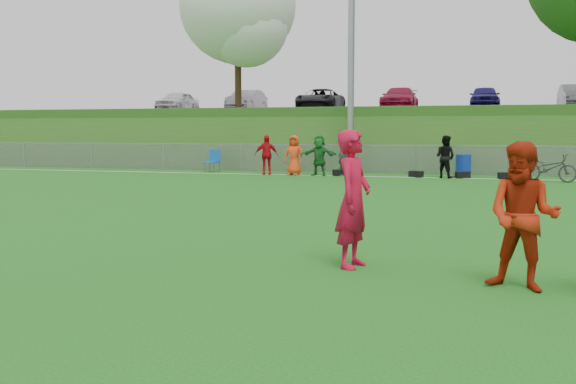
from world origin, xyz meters
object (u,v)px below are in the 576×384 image
(bicycle, at_px, (550,168))
(recycling_bin, at_px, (463,166))
(player_red_left, at_px, (353,199))
(player_red_center, at_px, (523,217))

(bicycle, bearing_deg, recycling_bin, 83.60)
(player_red_left, distance_m, player_red_center, 2.29)
(recycling_bin, xyz_separation_m, bicycle, (3.10, -1.74, 0.06))
(recycling_bin, distance_m, bicycle, 3.56)
(recycling_bin, height_order, bicycle, bicycle)
(player_red_left, bearing_deg, bicycle, -4.15)
(recycling_bin, bearing_deg, player_red_left, -93.91)
(player_red_left, height_order, recycling_bin, player_red_left)
(player_red_center, bearing_deg, recycling_bin, 111.70)
(player_red_left, relative_size, bicycle, 0.98)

